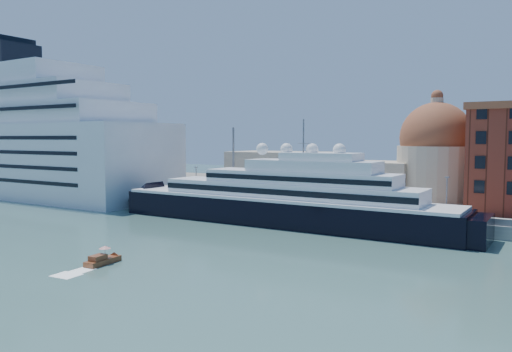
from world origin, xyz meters
The scene contains 9 objects.
ground centered at (0.00, 0.00, 0.00)m, with size 400.00×400.00×0.00m, color #335953.
quay centered at (0.00, 34.00, 1.25)m, with size 180.00×10.00×2.50m, color gray.
land centered at (0.00, 75.00, 1.00)m, with size 260.00×72.00×2.00m, color slate.
quay_fence centered at (0.00, 29.50, 3.10)m, with size 180.00×0.10×1.20m, color slate.
superyacht centered at (-4.16, 23.00, 4.38)m, with size 84.89×11.77×25.37m.
service_barge centered at (-55.20, 23.01, 0.72)m, with size 11.74×6.71×2.51m.
water_taxi centered at (-6.66, -19.39, 0.64)m, with size 2.35×5.79×2.68m.
church centered at (6.39, 57.72, 10.91)m, with size 66.00×18.00×25.50m.
lamp_posts centered at (-12.67, 32.27, 9.84)m, with size 120.80×2.40×18.00m.
Camera 1 is at (48.84, -66.97, 17.96)m, focal length 35.00 mm.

